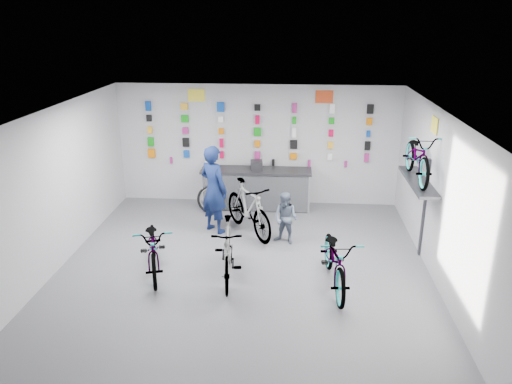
# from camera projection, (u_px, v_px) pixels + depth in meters

# --- Properties ---
(floor) EXTENTS (8.00, 8.00, 0.00)m
(floor) POSITION_uv_depth(u_px,v_px,m) (241.00, 277.00, 9.20)
(floor) COLOR #56565B
(floor) RESTS_ON ground
(ceiling) EXTENTS (8.00, 8.00, 0.00)m
(ceiling) POSITION_uv_depth(u_px,v_px,m) (240.00, 116.00, 8.19)
(ceiling) COLOR white
(ceiling) RESTS_ON wall_back
(wall_back) EXTENTS (7.00, 0.00, 7.00)m
(wall_back) POSITION_uv_depth(u_px,v_px,m) (258.00, 145.00, 12.45)
(wall_back) COLOR silver
(wall_back) RESTS_ON floor
(wall_front) EXTENTS (7.00, 0.00, 7.00)m
(wall_front) POSITION_uv_depth(u_px,v_px,m) (197.00, 343.00, 4.94)
(wall_front) COLOR silver
(wall_front) RESTS_ON floor
(wall_left) EXTENTS (0.00, 8.00, 8.00)m
(wall_left) POSITION_uv_depth(u_px,v_px,m) (47.00, 196.00, 8.95)
(wall_left) COLOR silver
(wall_left) RESTS_ON floor
(wall_right) EXTENTS (0.00, 8.00, 8.00)m
(wall_right) POSITION_uv_depth(u_px,v_px,m) (446.00, 207.00, 8.44)
(wall_right) COLOR silver
(wall_right) RESTS_ON floor
(counter) EXTENTS (2.70, 0.66, 1.00)m
(counter) POSITION_uv_depth(u_px,v_px,m) (256.00, 189.00, 12.36)
(counter) COLOR black
(counter) RESTS_ON floor
(merch_wall) EXTENTS (5.56, 0.08, 1.57)m
(merch_wall) POSITION_uv_depth(u_px,v_px,m) (253.00, 134.00, 12.29)
(merch_wall) COLOR orange
(merch_wall) RESTS_ON wall_back
(wall_bracket) EXTENTS (0.39, 1.90, 2.00)m
(wall_bracket) POSITION_uv_depth(u_px,v_px,m) (419.00, 186.00, 9.59)
(wall_bracket) COLOR #333338
(wall_bracket) RESTS_ON wall_right
(sign_left) EXTENTS (0.42, 0.02, 0.30)m
(sign_left) POSITION_uv_depth(u_px,v_px,m) (196.00, 95.00, 12.14)
(sign_left) COLOR yellow
(sign_left) RESTS_ON wall_back
(sign_right) EXTENTS (0.42, 0.02, 0.30)m
(sign_right) POSITION_uv_depth(u_px,v_px,m) (324.00, 97.00, 11.91)
(sign_right) COLOR #D8451B
(sign_right) RESTS_ON wall_back
(sign_side) EXTENTS (0.02, 0.40, 0.30)m
(sign_side) POSITION_uv_depth(u_px,v_px,m) (434.00, 125.00, 9.18)
(sign_side) COLOR yellow
(sign_side) RESTS_ON wall_right
(bike_left) EXTENTS (1.21, 2.06, 1.02)m
(bike_left) POSITION_uv_depth(u_px,v_px,m) (154.00, 247.00, 9.24)
(bike_left) COLOR gray
(bike_left) RESTS_ON floor
(bike_center) EXTENTS (0.70, 1.89, 1.11)m
(bike_center) POSITION_uv_depth(u_px,v_px,m) (228.00, 251.00, 8.97)
(bike_center) COLOR gray
(bike_center) RESTS_ON floor
(bike_right) EXTENTS (0.87, 2.08, 1.06)m
(bike_right) POSITION_uv_depth(u_px,v_px,m) (336.00, 259.00, 8.73)
(bike_right) COLOR gray
(bike_right) RESTS_ON floor
(bike_service) EXTENTS (1.55, 1.95, 1.18)m
(bike_service) POSITION_uv_depth(u_px,v_px,m) (248.00, 208.00, 10.86)
(bike_service) COLOR gray
(bike_service) RESTS_ON floor
(bike_wall) EXTENTS (0.63, 1.80, 0.95)m
(bike_wall) POSITION_uv_depth(u_px,v_px,m) (418.00, 156.00, 9.40)
(bike_wall) COLOR gray
(bike_wall) RESTS_ON wall_bracket
(clerk) EXTENTS (0.85, 0.80, 1.96)m
(clerk) POSITION_uv_depth(u_px,v_px,m) (214.00, 189.00, 10.86)
(clerk) COLOR #101D48
(clerk) RESTS_ON floor
(customer) EXTENTS (0.67, 0.61, 1.12)m
(customer) POSITION_uv_depth(u_px,v_px,m) (286.00, 218.00, 10.40)
(customer) COLOR #515D70
(customer) RESTS_ON floor
(spare_wheel) EXTENTS (0.72, 0.34, 0.68)m
(spare_wheel) POSITION_uv_depth(u_px,v_px,m) (211.00, 199.00, 12.14)
(spare_wheel) COLOR black
(spare_wheel) RESTS_ON floor
(register) EXTENTS (0.32, 0.33, 0.22)m
(register) POSITION_uv_depth(u_px,v_px,m) (256.00, 165.00, 12.16)
(register) COLOR black
(register) RESTS_ON counter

